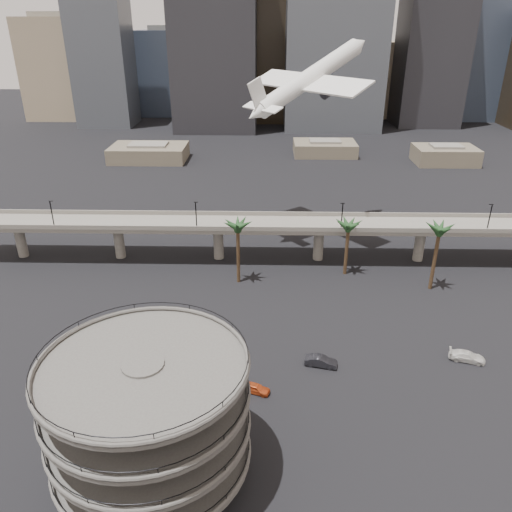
{
  "coord_description": "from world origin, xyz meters",
  "views": [
    {
      "loc": [
        -0.42,
        -45.11,
        48.11
      ],
      "look_at": [
        -2.11,
        28.0,
        13.37
      ],
      "focal_mm": 35.0,
      "sensor_mm": 36.0,
      "label": 1
    }
  ],
  "objects_px": {
    "parking_ramp": "(148,412)",
    "car_a": "(256,388)",
    "airborne_jet": "(310,78)",
    "car_b": "(321,361)",
    "overpass": "(269,228)",
    "car_c": "(467,356)"
  },
  "relations": [
    {
      "from": "car_b",
      "to": "car_a",
      "type": "bearing_deg",
      "value": 134.93
    },
    {
      "from": "overpass",
      "to": "car_b",
      "type": "distance_m",
      "value": 39.32
    },
    {
      "from": "car_b",
      "to": "car_c",
      "type": "xyz_separation_m",
      "value": [
        22.87,
        1.83,
        -0.04
      ]
    },
    {
      "from": "car_a",
      "to": "car_c",
      "type": "distance_m",
      "value": 33.69
    },
    {
      "from": "airborne_jet",
      "to": "car_c",
      "type": "xyz_separation_m",
      "value": [
        22.23,
        -51.12,
        -35.75
      ]
    },
    {
      "from": "car_b",
      "to": "parking_ramp",
      "type": "bearing_deg",
      "value": 147.35
    },
    {
      "from": "parking_ramp",
      "to": "car_b",
      "type": "relative_size",
      "value": 4.46
    },
    {
      "from": "airborne_jet",
      "to": "car_a",
      "type": "distance_m",
      "value": 70.0
    },
    {
      "from": "car_c",
      "to": "overpass",
      "type": "bearing_deg",
      "value": 56.86
    },
    {
      "from": "airborne_jet",
      "to": "car_b",
      "type": "relative_size",
      "value": 5.95
    },
    {
      "from": "parking_ramp",
      "to": "car_a",
      "type": "height_order",
      "value": "parking_ramp"
    },
    {
      "from": "overpass",
      "to": "airborne_jet",
      "type": "distance_m",
      "value": 33.97
    },
    {
      "from": "airborne_jet",
      "to": "car_b",
      "type": "distance_m",
      "value": 63.87
    },
    {
      "from": "parking_ramp",
      "to": "car_b",
      "type": "bearing_deg",
      "value": 44.98
    },
    {
      "from": "overpass",
      "to": "car_c",
      "type": "distance_m",
      "value": 48.0
    },
    {
      "from": "parking_ramp",
      "to": "car_a",
      "type": "relative_size",
      "value": 5.39
    },
    {
      "from": "car_a",
      "to": "car_b",
      "type": "xyz_separation_m",
      "value": [
        9.83,
        6.28,
        0.12
      ]
    },
    {
      "from": "airborne_jet",
      "to": "car_c",
      "type": "relative_size",
      "value": 5.5
    },
    {
      "from": "car_b",
      "to": "car_c",
      "type": "distance_m",
      "value": 22.94
    },
    {
      "from": "airborne_jet",
      "to": "car_a",
      "type": "bearing_deg",
      "value": -139.47
    },
    {
      "from": "overpass",
      "to": "airborne_jet",
      "type": "bearing_deg",
      "value": 59.86
    },
    {
      "from": "overpass",
      "to": "airborne_jet",
      "type": "xyz_separation_m",
      "value": [
        8.73,
        15.03,
        29.19
      ]
    }
  ]
}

